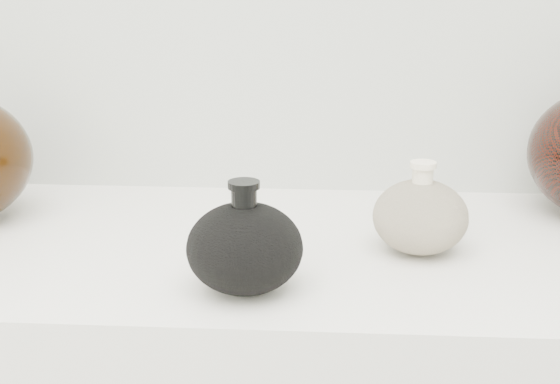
{
  "coord_description": "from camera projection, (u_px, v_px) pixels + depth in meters",
  "views": [
    {
      "loc": [
        0.06,
        -0.02,
        1.27
      ],
      "look_at": [
        -0.0,
        0.92,
        0.98
      ],
      "focal_mm": 50.0,
      "sensor_mm": 36.0,
      "label": 1
    }
  ],
  "objects": [
    {
      "name": "black_gourd_vase",
      "position": [
        245.0,
        247.0,
        0.87
      ],
      "size": [
        0.17,
        0.17,
        0.13
      ],
      "color": "black",
      "rests_on": "display_counter"
    },
    {
      "name": "cream_gourd_vase",
      "position": [
        420.0,
        216.0,
        0.99
      ],
      "size": [
        0.15,
        0.15,
        0.12
      ],
      "color": "beige",
      "rests_on": "display_counter"
    }
  ]
}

